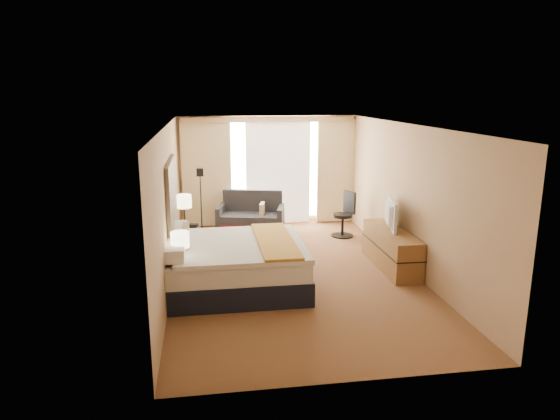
{
  "coord_description": "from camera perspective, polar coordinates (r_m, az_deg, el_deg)",
  "views": [
    {
      "loc": [
        -1.49,
        -8.28,
        3.15
      ],
      "look_at": [
        -0.17,
        0.4,
        1.06
      ],
      "focal_mm": 32.0,
      "sensor_mm": 36.0,
      "label": 1
    }
  ],
  "objects": [
    {
      "name": "bed",
      "position": [
        8.24,
        -5.22,
        -6.17
      ],
      "size": [
        2.23,
        2.04,
        1.08
      ],
      "color": "black",
      "rests_on": "floor"
    },
    {
      "name": "curtains",
      "position": [
        11.89,
        -1.4,
        4.96
      ],
      "size": [
        4.12,
        0.19,
        2.56
      ],
      "color": "beige",
      "rests_on": "floor"
    },
    {
      "name": "telephone",
      "position": [
        9.93,
        -9.94,
        -1.77
      ],
      "size": [
        0.22,
        0.19,
        0.07
      ],
      "primitive_type": "cube",
      "rotation": [
        0.0,
        0.0,
        -0.26
      ],
      "color": "black",
      "rests_on": "nightstand_right"
    },
    {
      "name": "floor_lamp",
      "position": [
        10.77,
        -9.07,
        2.3
      ],
      "size": [
        0.2,
        0.2,
        1.57
      ],
      "color": "black",
      "rests_on": "floor"
    },
    {
      "name": "wall_front",
      "position": [
        5.34,
        8.19,
        -7.01
      ],
      "size": [
        4.2,
        0.02,
        2.6
      ],
      "primitive_type": "cube",
      "color": "tan",
      "rests_on": "ground"
    },
    {
      "name": "desk_chair",
      "position": [
        11.17,
        7.4,
        -0.74
      ],
      "size": [
        0.5,
        0.5,
        1.0
      ],
      "rotation": [
        0.0,
        0.0,
        0.38
      ],
      "color": "black",
      "rests_on": "floor"
    },
    {
      "name": "headboard",
      "position": [
        8.7,
        -12.22,
        0.67
      ],
      "size": [
        0.06,
        1.85,
        1.5
      ],
      "primitive_type": "cube",
      "color": "black",
      "rests_on": "wall_left"
    },
    {
      "name": "wall_left",
      "position": [
        8.5,
        -12.57,
        0.5
      ],
      "size": [
        0.02,
        7.0,
        2.6
      ],
      "primitive_type": "cube",
      "color": "tan",
      "rests_on": "ground"
    },
    {
      "name": "wall_right",
      "position": [
        9.21,
        14.47,
        1.38
      ],
      "size": [
        0.02,
        7.0,
        2.6
      ],
      "primitive_type": "cube",
      "color": "tan",
      "rests_on": "ground"
    },
    {
      "name": "floor",
      "position": [
        8.98,
        1.45,
        -7.14
      ],
      "size": [
        4.2,
        7.0,
        0.02
      ],
      "primitive_type": "cube",
      "color": "#571B18",
      "rests_on": "ground"
    },
    {
      "name": "media_dresser",
      "position": [
        9.35,
        12.61,
        -4.37
      ],
      "size": [
        0.5,
        1.8,
        0.7
      ],
      "primitive_type": "cube",
      "color": "olive",
      "rests_on": "floor"
    },
    {
      "name": "television",
      "position": [
        9.33,
        12.11,
        -0.4
      ],
      "size": [
        0.35,
        0.95,
        0.55
      ],
      "primitive_type": "imported",
      "rotation": [
        0.0,
        0.0,
        1.33
      ],
      "color": "black",
      "rests_on": "media_dresser"
    },
    {
      "name": "lamp_left",
      "position": [
        7.55,
        -11.36,
        -3.43
      ],
      "size": [
        0.27,
        0.27,
        0.58
      ],
      "color": "black",
      "rests_on": "nightstand_left"
    },
    {
      "name": "loveseat",
      "position": [
        11.46,
        -3.29,
        -1.01
      ],
      "size": [
        1.63,
        1.13,
        0.93
      ],
      "rotation": [
        0.0,
        0.0,
        -0.24
      ],
      "color": "#581920",
      "rests_on": "floor"
    },
    {
      "name": "wall_back",
      "position": [
        12.02,
        -1.45,
        4.52
      ],
      "size": [
        4.2,
        0.02,
        2.6
      ],
      "primitive_type": "cube",
      "color": "tan",
      "rests_on": "ground"
    },
    {
      "name": "window",
      "position": [
        12.02,
        -0.25,
        4.63
      ],
      "size": [
        2.3,
        0.02,
        2.3
      ],
      "primitive_type": "cube",
      "color": "white",
      "rests_on": "wall_back"
    },
    {
      "name": "ceiling",
      "position": [
        8.43,
        1.56,
        9.65
      ],
      "size": [
        4.2,
        7.0,
        0.02
      ],
      "primitive_type": "cube",
      "color": "silver",
      "rests_on": "wall_back"
    },
    {
      "name": "nightstand_left",
      "position": [
        7.79,
        -10.96,
        -8.53
      ],
      "size": [
        0.45,
        0.52,
        0.55
      ],
      "primitive_type": "cube",
      "color": "olive",
      "rests_on": "floor"
    },
    {
      "name": "lamp_right",
      "position": [
        9.99,
        -10.92,
        0.91
      ],
      "size": [
        0.3,
        0.3,
        0.63
      ],
      "color": "black",
      "rests_on": "nightstand_right"
    },
    {
      "name": "nightstand_right",
      "position": [
        10.15,
        -10.47,
        -3.29
      ],
      "size": [
        0.45,
        0.52,
        0.55
      ],
      "primitive_type": "cube",
      "color": "olive",
      "rests_on": "floor"
    },
    {
      "name": "tissue_box",
      "position": [
        7.73,
        -10.97,
        -6.05
      ],
      "size": [
        0.15,
        0.15,
        0.11
      ],
      "primitive_type": "cube",
      "rotation": [
        0.0,
        0.0,
        -0.18
      ],
      "color": "#86A6CF",
      "rests_on": "nightstand_left"
    }
  ]
}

